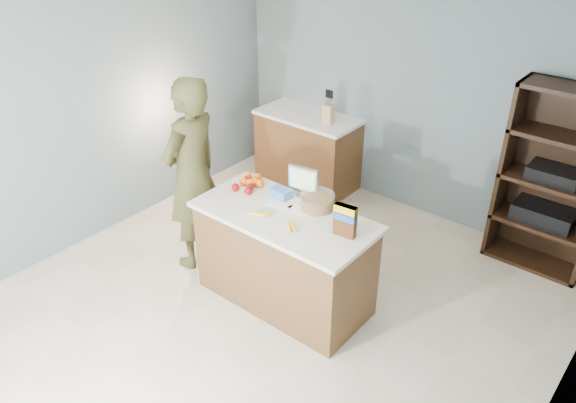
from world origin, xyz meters
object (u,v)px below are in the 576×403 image
Objects in this scene: shelving_unit at (553,183)px; person at (192,175)px; tv at (303,180)px; cereal_box at (345,218)px; counter_peninsula at (284,261)px.

person reaches higher than shelving_unit.
cereal_box is (0.63, -0.28, -0.00)m from tv.
shelving_unit is (1.55, 2.05, 0.45)m from counter_peninsula.
shelving_unit reaches higher than counter_peninsula.
tv reaches higher than cereal_box.
tv is at bearing 100.73° from counter_peninsula.
person is 6.65× the size of tv.
person is at bearing -158.64° from tv.
shelving_unit is 3.35m from person.
cereal_box is at bearing -24.02° from tv.
cereal_box is (0.56, 0.06, 0.64)m from counter_peninsula.
shelving_unit is at bearing 122.53° from person.
shelving_unit is at bearing 52.89° from counter_peninsula.
shelving_unit is 6.71× the size of cereal_box.
cereal_box is (1.63, 0.11, 0.12)m from person.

